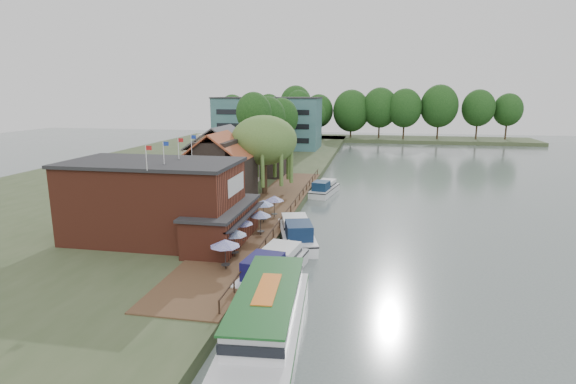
# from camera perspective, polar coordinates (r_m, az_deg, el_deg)

# --- Properties ---
(ground) EXTENTS (260.00, 260.00, 0.00)m
(ground) POSITION_cam_1_polar(r_m,az_deg,el_deg) (40.47, 5.23, -8.11)
(ground) COLOR #525F5D
(ground) RESTS_ON ground
(land_bank) EXTENTS (50.00, 140.00, 1.00)m
(land_bank) POSITION_cam_1_polar(r_m,az_deg,el_deg) (81.23, -13.74, 2.39)
(land_bank) COLOR #384728
(land_bank) RESTS_ON ground
(quay_deck) EXTENTS (6.00, 50.00, 0.10)m
(quay_deck) POSITION_cam_1_polar(r_m,az_deg,el_deg) (50.83, -2.64, -2.53)
(quay_deck) COLOR #47301E
(quay_deck) RESTS_ON land_bank
(quay_rail) EXTENTS (0.20, 49.00, 1.00)m
(quay_rail) POSITION_cam_1_polar(r_m,az_deg,el_deg) (50.65, 0.46, -2.05)
(quay_rail) COLOR black
(quay_rail) RESTS_ON land_bank
(pub) EXTENTS (20.00, 11.00, 7.30)m
(pub) POSITION_cam_1_polar(r_m,az_deg,el_deg) (41.78, -14.26, -1.12)
(pub) COLOR maroon
(pub) RESTS_ON land_bank
(hotel_block) EXTENTS (25.40, 12.40, 12.30)m
(hotel_block) POSITION_cam_1_polar(r_m,az_deg,el_deg) (110.94, -2.56, 8.80)
(hotel_block) COLOR #38666B
(hotel_block) RESTS_ON land_bank
(cottage_a) EXTENTS (8.60, 7.60, 8.50)m
(cottage_a) POSITION_cam_1_polar(r_m,az_deg,el_deg) (55.66, -8.76, 3.07)
(cottage_a) COLOR black
(cottage_a) RESTS_ON land_bank
(cottage_b) EXTENTS (9.60, 8.60, 8.50)m
(cottage_b) POSITION_cam_1_polar(r_m,az_deg,el_deg) (65.97, -8.35, 4.54)
(cottage_b) COLOR beige
(cottage_b) RESTS_ON land_bank
(cottage_c) EXTENTS (7.60, 7.60, 8.50)m
(cottage_c) POSITION_cam_1_polar(r_m,az_deg,el_deg) (73.41, -3.09, 5.44)
(cottage_c) COLOR black
(cottage_c) RESTS_ON land_bank
(willow) EXTENTS (8.60, 8.60, 10.43)m
(willow) POSITION_cam_1_polar(r_m,az_deg,el_deg) (58.98, -3.04, 4.67)
(willow) COLOR #476B2D
(willow) RESTS_ON land_bank
(umbrella_0) EXTENTS (2.31, 2.31, 2.38)m
(umbrella_0) POSITION_cam_1_polar(r_m,az_deg,el_deg) (34.49, -7.97, -7.84)
(umbrella_0) COLOR navy
(umbrella_0) RESTS_ON quay_deck
(umbrella_1) EXTENTS (2.10, 2.10, 2.38)m
(umbrella_1) POSITION_cam_1_polar(r_m,az_deg,el_deg) (36.94, -6.81, -6.42)
(umbrella_1) COLOR navy
(umbrella_1) RESTS_ON quay_deck
(umbrella_2) EXTENTS (2.36, 2.36, 2.38)m
(umbrella_2) POSITION_cam_1_polar(r_m,az_deg,el_deg) (39.95, -6.10, -4.94)
(umbrella_2) COLOR #1B2495
(umbrella_2) RESTS_ON quay_deck
(umbrella_3) EXTENTS (2.07, 2.07, 2.38)m
(umbrella_3) POSITION_cam_1_polar(r_m,az_deg,el_deg) (42.21, -3.50, -3.94)
(umbrella_3) COLOR navy
(umbrella_3) RESTS_ON quay_deck
(umbrella_4) EXTENTS (2.19, 2.19, 2.38)m
(umbrella_4) POSITION_cam_1_polar(r_m,az_deg,el_deg) (46.28, -3.15, -2.46)
(umbrella_4) COLOR #1C3C9B
(umbrella_4) RESTS_ON quay_deck
(umbrella_5) EXTENTS (2.10, 2.10, 2.38)m
(umbrella_5) POSITION_cam_1_polar(r_m,az_deg,el_deg) (48.15, -1.75, -1.86)
(umbrella_5) COLOR navy
(umbrella_5) RESTS_ON quay_deck
(cruiser_0) EXTENTS (4.85, 10.92, 2.58)m
(cruiser_0) POSITION_cam_1_polar(r_m,az_deg,el_deg) (35.00, -1.90, -9.16)
(cruiser_0) COLOR white
(cruiser_0) RESTS_ON ground
(cruiser_1) EXTENTS (6.06, 10.95, 2.55)m
(cruiser_1) POSITION_cam_1_polar(r_m,az_deg,el_deg) (43.39, 1.11, -4.85)
(cruiser_1) COLOR white
(cruiser_1) RESTS_ON ground
(cruiser_2) EXTENTS (4.41, 9.44, 2.17)m
(cruiser_2) POSITION_cam_1_polar(r_m,az_deg,el_deg) (64.32, 4.64, 0.66)
(cruiser_2) COLOR silver
(cruiser_2) RESTS_ON ground
(tour_boat) EXTENTS (5.23, 14.89, 3.19)m
(tour_boat) POSITION_cam_1_polar(r_m,az_deg,el_deg) (26.59, -2.86, -15.80)
(tour_boat) COLOR silver
(tour_boat) RESTS_ON ground
(swan) EXTENTS (0.44, 0.44, 0.44)m
(swan) POSITION_cam_1_polar(r_m,az_deg,el_deg) (29.67, -6.34, -15.69)
(swan) COLOR white
(swan) RESTS_ON ground
(bank_tree_0) EXTENTS (6.45, 6.45, 13.43)m
(bank_tree_0) POSITION_cam_1_polar(r_m,az_deg,el_deg) (83.24, -4.33, 7.96)
(bank_tree_0) COLOR #143811
(bank_tree_0) RESTS_ON land_bank
(bank_tree_1) EXTENTS (6.91, 6.91, 12.62)m
(bank_tree_1) POSITION_cam_1_polar(r_m,az_deg,el_deg) (90.19, -2.53, 8.07)
(bank_tree_1) COLOR #143811
(bank_tree_1) RESTS_ON land_bank
(bank_tree_2) EXTENTS (7.33, 7.33, 12.23)m
(bank_tree_2) POSITION_cam_1_polar(r_m,az_deg,el_deg) (98.24, -0.85, 8.32)
(bank_tree_2) COLOR #143811
(bank_tree_2) RESTS_ON land_bank
(bank_tree_3) EXTENTS (7.44, 7.44, 11.79)m
(bank_tree_3) POSITION_cam_1_polar(r_m,az_deg,el_deg) (117.32, 1.11, 8.88)
(bank_tree_3) COLOR #143811
(bank_tree_3) RESTS_ON land_bank
(bank_tree_4) EXTENTS (6.15, 6.15, 11.11)m
(bank_tree_4) POSITION_cam_1_polar(r_m,az_deg,el_deg) (124.33, 3.34, 8.91)
(bank_tree_4) COLOR #143811
(bank_tree_4) RESTS_ON land_bank
(bank_tree_5) EXTENTS (7.54, 7.54, 14.13)m
(bank_tree_5) POSITION_cam_1_polar(r_m,az_deg,el_deg) (132.44, 1.37, 9.80)
(bank_tree_5) COLOR #143811
(bank_tree_5) RESTS_ON land_bank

